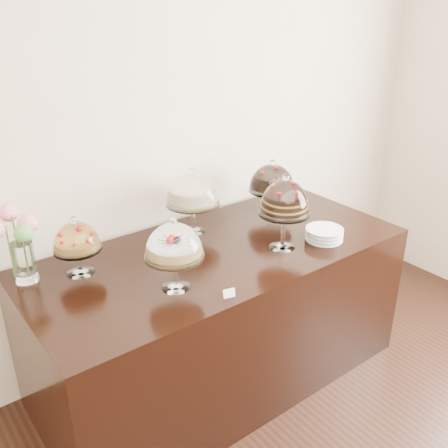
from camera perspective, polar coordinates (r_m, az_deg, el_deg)
wall_back at (r=2.97m, az=-10.87°, el=10.10°), size 5.00×0.04×3.00m
display_counter at (r=3.09m, az=-0.57°, el=-10.38°), size 2.20×1.00×0.90m
cake_stand_sugar_sponge at (r=2.40m, az=-5.76°, el=-2.30°), size 0.29×0.29×0.38m
cake_stand_choco_layer at (r=2.79m, az=6.95°, el=2.72°), size 0.29×0.29×0.45m
cake_stand_cheesecake at (r=2.99m, az=-3.60°, el=3.75°), size 0.33×0.33×0.41m
cake_stand_dark_choco at (r=3.27m, az=5.51°, el=5.04°), size 0.31×0.31×0.37m
cake_stand_fruit_tart at (r=2.65m, az=-16.52°, el=-1.69°), size 0.25×0.25×0.32m
flower_vase at (r=2.66m, az=-22.45°, el=-1.89°), size 0.26×0.23×0.39m
plate_stack at (r=3.01m, az=11.37°, el=-1.16°), size 0.21×0.21×0.07m
price_card_left at (r=2.42m, az=0.58°, el=-7.92°), size 0.06×0.03×0.04m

